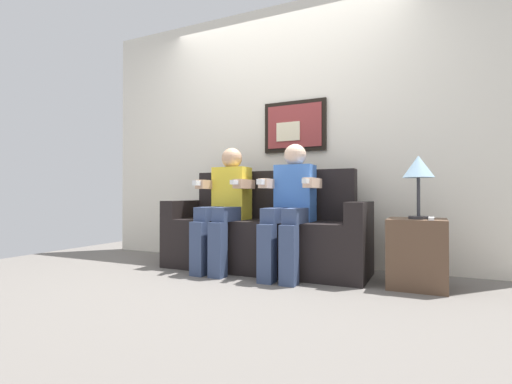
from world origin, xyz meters
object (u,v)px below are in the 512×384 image
(side_table_right, at_px, (417,253))
(table_lamp, at_px, (418,170))
(person_on_left, at_px, (225,203))
(couch, at_px, (264,235))
(spare_remote_on_table, at_px, (431,219))
(person_on_right, at_px, (290,203))

(side_table_right, bearing_deg, table_lamp, -56.33)
(person_on_left, distance_m, table_lamp, 1.61)
(couch, distance_m, person_on_left, 0.46)
(person_on_left, height_order, side_table_right, person_on_left)
(table_lamp, bearing_deg, couch, 174.53)
(table_lamp, distance_m, spare_remote_on_table, 0.37)
(spare_remote_on_table, bearing_deg, person_on_right, 177.00)
(person_on_left, xyz_separation_m, table_lamp, (1.59, 0.04, 0.25))
(couch, distance_m, side_table_right, 1.27)
(side_table_right, relative_size, table_lamp, 1.09)
(person_on_left, bearing_deg, side_table_right, 2.23)
(side_table_right, xyz_separation_m, table_lamp, (0.01, -0.02, 0.61))
(couch, bearing_deg, table_lamp, -5.47)
(couch, relative_size, spare_remote_on_table, 14.13)
(side_table_right, bearing_deg, person_on_left, -177.77)
(person_on_right, distance_m, table_lamp, 1.00)
(person_on_left, xyz_separation_m, spare_remote_on_table, (1.67, -0.06, -0.10))
(person_on_left, height_order, person_on_right, same)
(table_lamp, relative_size, spare_remote_on_table, 3.54)
(couch, bearing_deg, spare_remote_on_table, -9.27)
(person_on_left, distance_m, spare_remote_on_table, 1.68)
(couch, relative_size, person_on_right, 1.65)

